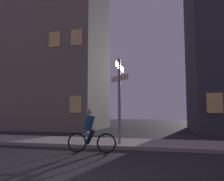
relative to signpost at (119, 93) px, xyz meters
The scene contains 4 objects.
sidewalk_kerb 2.34m from the signpost, 116.91° to the left, with size 40.00×2.69×0.14m, color gray.
signpost is the anchor object (origin of this frame).
cyclist 2.42m from the signpost, 113.38° to the right, with size 1.82×0.35×1.61m.
building_left_block 13.63m from the signpost, 132.18° to the left, with size 8.99×6.55×17.88m.
Camera 1 is at (2.33, -4.22, 1.49)m, focal length 36.24 mm.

